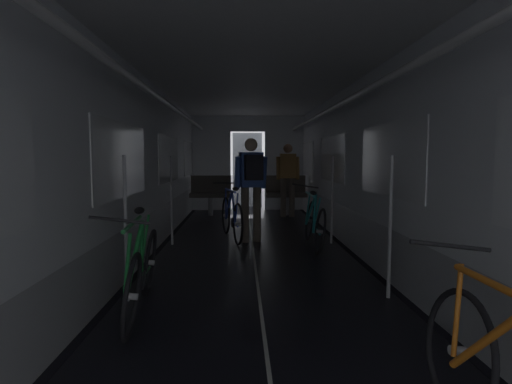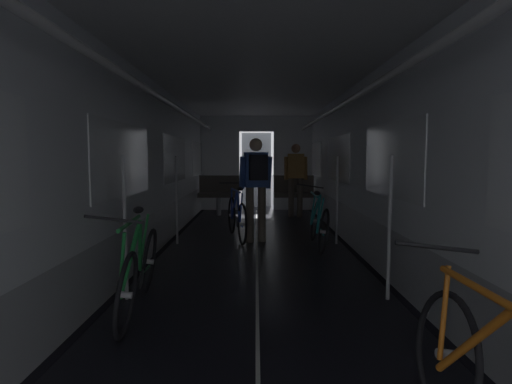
{
  "view_description": "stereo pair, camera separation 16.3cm",
  "coord_description": "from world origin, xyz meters",
  "px_view_note": "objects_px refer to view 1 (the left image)",
  "views": [
    {
      "loc": [
        -0.18,
        -1.84,
        1.38
      ],
      "look_at": [
        0.0,
        3.04,
        0.97
      ],
      "focal_mm": 29.2,
      "sensor_mm": 36.0,
      "label": 1
    },
    {
      "loc": [
        -0.01,
        -1.85,
        1.38
      ],
      "look_at": [
        0.0,
        3.04,
        0.97
      ],
      "focal_mm": 29.2,
      "sensor_mm": 36.0,
      "label": 2
    }
  ],
  "objects_px": {
    "bicycle_teal": "(314,223)",
    "bicycle_blue_in_aisle": "(231,216)",
    "bench_seat_far_right": "(286,191)",
    "person_standing_near_bench": "(288,175)",
    "bench_seat_far_left": "(211,191)",
    "bicycle_green": "(141,271)",
    "person_cyclist_aisle": "(251,180)"
  },
  "relations": [
    {
      "from": "bench_seat_far_right",
      "to": "bicycle_green",
      "type": "xyz_separation_m",
      "value": [
        -1.95,
        -6.31,
        -0.19
      ]
    },
    {
      "from": "bicycle_teal",
      "to": "person_standing_near_bench",
      "type": "height_order",
      "value": "person_standing_near_bench"
    },
    {
      "from": "bench_seat_far_right",
      "to": "person_cyclist_aisle",
      "type": "xyz_separation_m",
      "value": [
        -0.91,
        -3.23,
        0.45
      ]
    },
    {
      "from": "bench_seat_far_right",
      "to": "bicycle_blue_in_aisle",
      "type": "xyz_separation_m",
      "value": [
        -1.24,
        -2.96,
        -0.18
      ]
    },
    {
      "from": "bicycle_teal",
      "to": "bicycle_blue_in_aisle",
      "type": "bearing_deg",
      "value": 152.24
    },
    {
      "from": "bench_seat_far_left",
      "to": "bicycle_green",
      "type": "distance_m",
      "value": 6.32
    },
    {
      "from": "bicycle_teal",
      "to": "person_cyclist_aisle",
      "type": "bearing_deg",
      "value": 156.73
    },
    {
      "from": "bench_seat_far_right",
      "to": "person_cyclist_aisle",
      "type": "relative_size",
      "value": 0.58
    },
    {
      "from": "bicycle_teal",
      "to": "person_standing_near_bench",
      "type": "relative_size",
      "value": 1.0
    },
    {
      "from": "person_cyclist_aisle",
      "to": "person_standing_near_bench",
      "type": "distance_m",
      "value": 2.99
    },
    {
      "from": "person_cyclist_aisle",
      "to": "bicycle_blue_in_aisle",
      "type": "height_order",
      "value": "person_cyclist_aisle"
    },
    {
      "from": "bench_seat_far_right",
      "to": "person_standing_near_bench",
      "type": "bearing_deg",
      "value": -89.59
    },
    {
      "from": "bench_seat_far_right",
      "to": "bicycle_blue_in_aisle",
      "type": "bearing_deg",
      "value": -112.66
    },
    {
      "from": "person_cyclist_aisle",
      "to": "person_standing_near_bench",
      "type": "xyz_separation_m",
      "value": [
        0.91,
        2.85,
        -0.04
      ]
    },
    {
      "from": "person_standing_near_bench",
      "to": "bicycle_green",
      "type": "bearing_deg",
      "value": -108.21
    },
    {
      "from": "bench_seat_far_left",
      "to": "person_standing_near_bench",
      "type": "distance_m",
      "value": 1.89
    },
    {
      "from": "person_standing_near_bench",
      "to": "person_cyclist_aisle",
      "type": "bearing_deg",
      "value": -107.68
    },
    {
      "from": "bicycle_green",
      "to": "person_standing_near_bench",
      "type": "xyz_separation_m",
      "value": [
        1.95,
        5.94,
        0.59
      ]
    },
    {
      "from": "bench_seat_far_left",
      "to": "person_standing_near_bench",
      "type": "height_order",
      "value": "person_standing_near_bench"
    },
    {
      "from": "bench_seat_far_left",
      "to": "bicycle_teal",
      "type": "relative_size",
      "value": 0.58
    },
    {
      "from": "person_cyclist_aisle",
      "to": "bicycle_green",
      "type": "bearing_deg",
      "value": -108.7
    },
    {
      "from": "bicycle_blue_in_aisle",
      "to": "bicycle_green",
      "type": "bearing_deg",
      "value": -102.02
    },
    {
      "from": "bench_seat_far_left",
      "to": "person_standing_near_bench",
      "type": "relative_size",
      "value": 0.58
    },
    {
      "from": "bicycle_teal",
      "to": "person_cyclist_aisle",
      "type": "distance_m",
      "value": 1.22
    },
    {
      "from": "bench_seat_far_left",
      "to": "bicycle_green",
      "type": "xyz_separation_m",
      "value": [
        -0.15,
        -6.31,
        -0.19
      ]
    },
    {
      "from": "bench_seat_far_left",
      "to": "person_cyclist_aisle",
      "type": "height_order",
      "value": "person_cyclist_aisle"
    },
    {
      "from": "person_cyclist_aisle",
      "to": "person_standing_near_bench",
      "type": "relative_size",
      "value": 1.0
    },
    {
      "from": "bench_seat_far_right",
      "to": "bicycle_blue_in_aisle",
      "type": "height_order",
      "value": "bench_seat_far_right"
    },
    {
      "from": "person_standing_near_bench",
      "to": "bicycle_teal",
      "type": "bearing_deg",
      "value": -89.24
    },
    {
      "from": "bench_seat_far_right",
      "to": "bicycle_teal",
      "type": "distance_m",
      "value": 3.64
    },
    {
      "from": "bicycle_green",
      "to": "person_cyclist_aisle",
      "type": "xyz_separation_m",
      "value": [
        1.04,
        3.09,
        0.63
      ]
    },
    {
      "from": "person_cyclist_aisle",
      "to": "bicycle_blue_in_aisle",
      "type": "distance_m",
      "value": 0.76
    }
  ]
}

